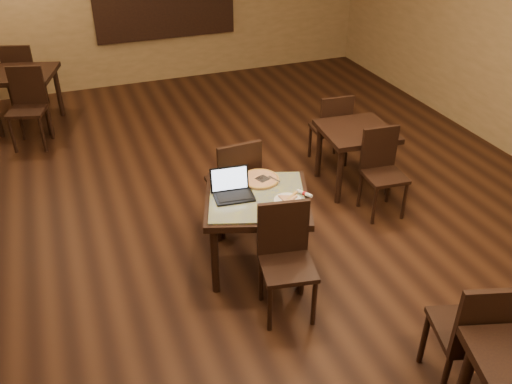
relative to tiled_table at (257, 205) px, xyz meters
name	(u,v)px	position (x,y,z in m)	size (l,w,h in m)	color
ground	(237,245)	(-0.09, 0.34, -0.66)	(10.00, 10.00, 0.00)	black
tiled_table	(257,205)	(0.00, 0.00, 0.00)	(1.17, 1.17, 0.76)	black
chair_main_near	(285,253)	(0.02, -0.61, -0.10)	(0.50, 0.50, 0.99)	black
chair_main_far	(236,180)	(0.01, 0.61, -0.07)	(0.48, 0.48, 1.04)	black
laptop	(232,188)	(-0.20, 0.11, 0.17)	(0.37, 0.31, 0.24)	black
plate	(288,201)	(0.22, -0.18, 0.11)	(0.24, 0.24, 0.01)	white
pizza_slice	(288,199)	(0.22, -0.18, 0.13)	(0.20, 0.20, 0.02)	beige
pizza_pan	(260,180)	(0.12, 0.24, 0.11)	(0.37, 0.37, 0.01)	silver
pizza_whole	(260,179)	(0.12, 0.24, 0.12)	(0.36, 0.36, 0.03)	beige
spatula	(263,179)	(0.14, 0.22, 0.13)	(0.11, 0.27, 0.01)	silver
napkin_roll	(304,193)	(0.40, -0.14, 0.12)	(0.11, 0.15, 0.04)	white
other_table_a	(356,139)	(1.58, 0.97, -0.05)	(0.84, 0.84, 0.73)	black
other_table_a_chair_near	(382,166)	(1.58, 0.42, -0.13)	(0.44, 0.44, 0.94)	black
other_table_a_chair_far	(332,126)	(1.57, 1.52, -0.13)	(0.44, 0.44, 0.94)	black
other_table_b	(24,81)	(-1.92, 4.12, 0.01)	(1.07, 1.07, 0.80)	black
other_table_b_chair_near	(28,102)	(-1.89, 3.51, -0.07)	(0.56, 0.56, 1.04)	black
other_table_b_chair_far	(23,73)	(-1.94, 4.73, -0.07)	(0.56, 0.56, 1.04)	black
other_table_c_chair_far	(477,331)	(0.86, -1.91, -0.05)	(0.58, 0.58, 1.08)	black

